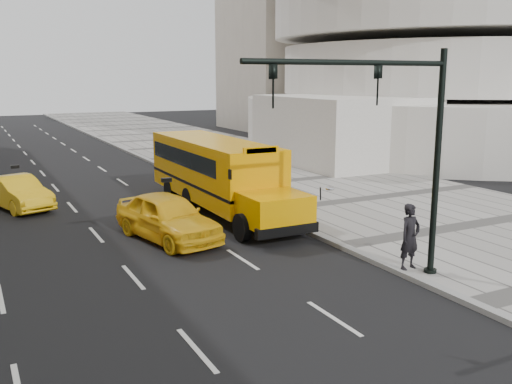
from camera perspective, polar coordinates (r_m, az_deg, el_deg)
name	(u,v)px	position (r m, az deg, el deg)	size (l,w,h in m)	color
ground	(123,231)	(21.82, -13.12, -3.86)	(140.00, 140.00, 0.00)	black
sidewalk_museum	(379,198)	(27.17, 12.17, -0.63)	(12.00, 140.00, 0.15)	#9A9792
curb_museum	(265,212)	(23.89, 0.95, -2.03)	(0.30, 140.00, 0.15)	gray
school_bus	(216,169)	(24.42, -4.04, 2.29)	(2.96, 11.56, 3.19)	#EC9C00
taxi_near	(168,217)	(20.24, -8.83, -2.47)	(1.96, 4.87, 1.66)	yellow
taxi_far	(17,193)	(26.78, -22.77, -0.05)	(1.52, 4.35, 1.43)	yellow
pedestrian	(410,237)	(17.13, 15.15, -4.33)	(0.70, 0.46, 1.93)	black
traffic_signal	(399,138)	(15.47, 14.09, 5.30)	(6.18, 0.36, 6.40)	black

